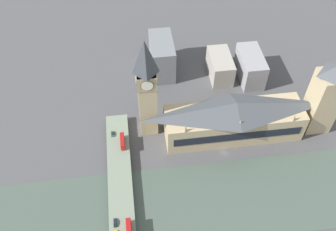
{
  "coord_description": "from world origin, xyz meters",
  "views": [
    {
      "loc": [
        -126.24,
        50.73,
        186.96
      ],
      "look_at": [
        18.67,
        31.92,
        18.18
      ],
      "focal_mm": 40.0,
      "sensor_mm": 36.0,
      "label": 1
    }
  ],
  "objects_px": {
    "parliament_hall": "(234,119)",
    "double_decker_bus_mid": "(122,141)",
    "road_bridge": "(121,208)",
    "clock_tower": "(147,88)",
    "double_decker_bus_rear": "(129,230)",
    "car_southbound_lead": "(113,134)",
    "victoria_tower": "(324,98)",
    "car_northbound_mid": "(115,223)"
  },
  "relations": [
    {
      "from": "double_decker_bus_rear",
      "to": "victoria_tower",
      "type": "bearing_deg",
      "value": -63.82
    },
    {
      "from": "car_northbound_mid",
      "to": "road_bridge",
      "type": "bearing_deg",
      "value": -20.68
    },
    {
      "from": "clock_tower",
      "to": "double_decker_bus_rear",
      "type": "height_order",
      "value": "clock_tower"
    },
    {
      "from": "double_decker_bus_mid",
      "to": "double_decker_bus_rear",
      "type": "distance_m",
      "value": 56.47
    },
    {
      "from": "double_decker_bus_mid",
      "to": "double_decker_bus_rear",
      "type": "relative_size",
      "value": 0.91
    },
    {
      "from": "double_decker_bus_mid",
      "to": "parliament_hall",
      "type": "bearing_deg",
      "value": -87.22
    },
    {
      "from": "double_decker_bus_mid",
      "to": "car_southbound_lead",
      "type": "xyz_separation_m",
      "value": [
        7.92,
        5.75,
        -2.0
      ]
    },
    {
      "from": "double_decker_bus_rear",
      "to": "car_southbound_lead",
      "type": "relative_size",
      "value": 2.78
    },
    {
      "from": "road_bridge",
      "to": "car_southbound_lead",
      "type": "height_order",
      "value": "car_southbound_lead"
    },
    {
      "from": "victoria_tower",
      "to": "double_decker_bus_mid",
      "type": "bearing_deg",
      "value": 91.59
    },
    {
      "from": "parliament_hall",
      "to": "clock_tower",
      "type": "relative_size",
      "value": 1.2
    },
    {
      "from": "parliament_hall",
      "to": "victoria_tower",
      "type": "height_order",
      "value": "victoria_tower"
    },
    {
      "from": "road_bridge",
      "to": "double_decker_bus_mid",
      "type": "relative_size",
      "value": 12.18
    },
    {
      "from": "victoria_tower",
      "to": "double_decker_bus_rear",
      "type": "xyz_separation_m",
      "value": [
        -59.85,
        121.75,
        -17.67
      ]
    },
    {
      "from": "parliament_hall",
      "to": "double_decker_bus_mid",
      "type": "relative_size",
      "value": 7.88
    },
    {
      "from": "clock_tower",
      "to": "victoria_tower",
      "type": "distance_m",
      "value": 106.19
    },
    {
      "from": "car_southbound_lead",
      "to": "clock_tower",
      "type": "bearing_deg",
      "value": -75.58
    },
    {
      "from": "clock_tower",
      "to": "car_southbound_lead",
      "type": "xyz_separation_m",
      "value": [
        -5.9,
        22.93,
        -31.08
      ]
    },
    {
      "from": "clock_tower",
      "to": "road_bridge",
      "type": "xyz_separation_m",
      "value": [
        -55.38,
        20.1,
        -32.7
      ]
    },
    {
      "from": "parliament_hall",
      "to": "clock_tower",
      "type": "bearing_deg",
      "value": 78.44
    },
    {
      "from": "car_northbound_mid",
      "to": "car_southbound_lead",
      "type": "height_order",
      "value": "car_northbound_mid"
    },
    {
      "from": "double_decker_bus_mid",
      "to": "car_northbound_mid",
      "type": "xyz_separation_m",
      "value": [
        -50.58,
        6.32,
        -1.91
      ]
    },
    {
      "from": "road_bridge",
      "to": "car_southbound_lead",
      "type": "relative_size",
      "value": 30.85
    },
    {
      "from": "parliament_hall",
      "to": "double_decker_bus_mid",
      "type": "xyz_separation_m",
      "value": [
        -3.33,
        68.47,
        -6.27
      ]
    },
    {
      "from": "road_bridge",
      "to": "double_decker_bus_rear",
      "type": "distance_m",
      "value": 15.74
    },
    {
      "from": "road_bridge",
      "to": "car_northbound_mid",
      "type": "relative_size",
      "value": 27.8
    },
    {
      "from": "parliament_hall",
      "to": "double_decker_bus_mid",
      "type": "distance_m",
      "value": 68.84
    },
    {
      "from": "parliament_hall",
      "to": "double_decker_bus_mid",
      "type": "height_order",
      "value": "parliament_hall"
    },
    {
      "from": "double_decker_bus_rear",
      "to": "car_northbound_mid",
      "type": "xyz_separation_m",
      "value": [
        5.89,
        6.83,
        -2.01
      ]
    },
    {
      "from": "clock_tower",
      "to": "car_southbound_lead",
      "type": "distance_m",
      "value": 39.07
    },
    {
      "from": "clock_tower",
      "to": "double_decker_bus_rear",
      "type": "bearing_deg",
      "value": 166.65
    },
    {
      "from": "parliament_hall",
      "to": "clock_tower",
      "type": "height_order",
      "value": "clock_tower"
    },
    {
      "from": "road_bridge",
      "to": "car_northbound_mid",
      "type": "bearing_deg",
      "value": 159.32
    },
    {
      "from": "car_southbound_lead",
      "to": "double_decker_bus_mid",
      "type": "bearing_deg",
      "value": -144.03
    },
    {
      "from": "clock_tower",
      "to": "double_decker_bus_mid",
      "type": "bearing_deg",
      "value": 128.8
    },
    {
      "from": "road_bridge",
      "to": "double_decker_bus_mid",
      "type": "distance_m",
      "value": 41.82
    },
    {
      "from": "clock_tower",
      "to": "victoria_tower",
      "type": "xyz_separation_m",
      "value": [
        -10.44,
        -105.07,
        -11.3
      ]
    },
    {
      "from": "double_decker_bus_mid",
      "to": "car_southbound_lead",
      "type": "bearing_deg",
      "value": 35.97
    },
    {
      "from": "parliament_hall",
      "to": "double_decker_bus_rear",
      "type": "bearing_deg",
      "value": 131.34
    },
    {
      "from": "double_decker_bus_rear",
      "to": "car_northbound_mid",
      "type": "height_order",
      "value": "double_decker_bus_rear"
    },
    {
      "from": "road_bridge",
      "to": "double_decker_bus_mid",
      "type": "xyz_separation_m",
      "value": [
        41.56,
        -2.91,
        3.63
      ]
    },
    {
      "from": "double_decker_bus_mid",
      "to": "double_decker_bus_rear",
      "type": "xyz_separation_m",
      "value": [
        -56.47,
        -0.51,
        0.1
      ]
    }
  ]
}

